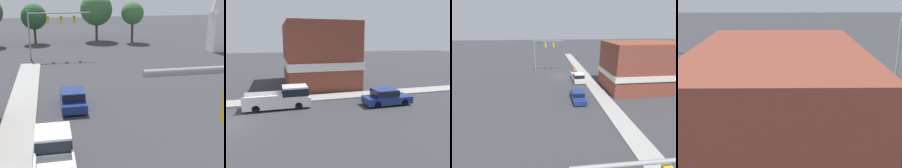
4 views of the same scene
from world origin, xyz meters
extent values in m
cylinder|color=gray|center=(-5.81, 33.20, 3.33)|extent=(0.22, 0.22, 6.65)
cylinder|color=gray|center=(-1.70, 33.20, 6.15)|extent=(8.21, 0.18, 0.18)
cube|color=gold|center=(-3.25, 33.20, 5.29)|extent=(0.36, 0.36, 1.05)
sphere|color=green|center=(-3.25, 33.00, 5.60)|extent=(0.22, 0.22, 0.22)
cube|color=gold|center=(-1.50, 33.20, 5.29)|extent=(0.36, 0.36, 1.05)
sphere|color=green|center=(-1.50, 33.00, 5.60)|extent=(0.22, 0.22, 0.22)
cube|color=gold|center=(0.25, 33.20, 5.29)|extent=(0.36, 0.36, 1.05)
sphere|color=green|center=(0.25, 33.00, 5.60)|extent=(0.22, 0.22, 0.22)
cube|color=#196B38|center=(-4.61, 33.20, 5.86)|extent=(1.40, 0.04, 0.30)
cylinder|color=black|center=(-2.48, 15.38, 0.33)|extent=(0.22, 0.66, 0.66)
cylinder|color=black|center=(-0.76, 15.38, 0.33)|extent=(0.22, 0.66, 0.66)
cylinder|color=black|center=(-2.48, 12.60, 0.33)|extent=(0.22, 0.66, 0.66)
cylinder|color=black|center=(-0.76, 12.60, 0.33)|extent=(0.22, 0.66, 0.66)
cube|color=navy|center=(-1.62, 13.99, 0.51)|extent=(1.93, 4.48, 0.66)
cube|color=navy|center=(-1.62, 13.72, 1.18)|extent=(1.78, 2.15, 0.68)
cube|color=black|center=(-1.62, 13.72, 1.18)|extent=(1.80, 2.24, 0.48)
cylinder|color=black|center=(-4.19, 5.73, 0.33)|extent=(0.22, 0.66, 0.66)
cylinder|color=black|center=(-2.43, 5.73, 0.33)|extent=(0.22, 0.66, 0.66)
cube|color=white|center=(-3.31, 5.53, 1.50)|extent=(1.88, 2.19, 0.94)
cube|color=black|center=(-3.31, 5.53, 1.50)|extent=(1.90, 2.28, 0.66)
cube|color=white|center=(22.12, 33.72, 2.97)|extent=(2.33, 2.33, 5.93)
cylinder|color=#4C3823|center=(-5.60, 46.51, 1.32)|extent=(0.44, 0.44, 2.65)
sphere|color=#28562D|center=(-5.60, 46.51, 4.64)|extent=(4.42, 4.42, 4.42)
cylinder|color=#4C3823|center=(5.46, 47.44, 1.53)|extent=(0.44, 0.44, 3.07)
sphere|color=#3D703D|center=(5.46, 47.44, 5.69)|extent=(5.84, 5.84, 5.84)
cylinder|color=#4C3823|center=(11.52, 44.62, 1.67)|extent=(0.44, 0.44, 3.34)
sphere|color=#3D703D|center=(11.52, 44.62, 5.15)|extent=(4.01, 4.01, 4.01)
camera|label=1|loc=(-3.21, -9.97, 9.20)|focal=50.00mm
camera|label=2|loc=(16.41, 3.91, 6.02)|focal=35.00mm
camera|label=3|loc=(3.12, 38.09, 11.09)|focal=28.00mm
camera|label=4|loc=(-29.31, 9.24, 11.44)|focal=50.00mm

